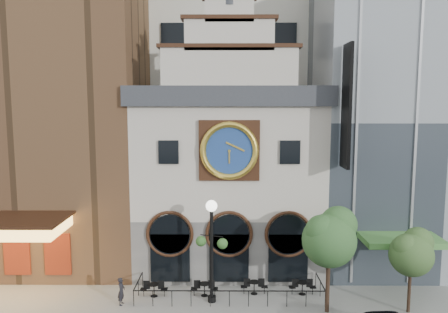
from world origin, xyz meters
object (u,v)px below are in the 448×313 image
Objects in this scene: bistro_2 at (254,286)px; bistro_3 at (302,287)px; tree_right at (412,251)px; bistro_1 at (204,288)px; tree_left at (330,236)px; bistro_0 at (154,289)px; pedestrian at (121,291)px; lamppost at (212,240)px.

bistro_2 is 1.00× the size of bistro_3.
bistro_3 is at bearing 158.77° from tree_right.
bistro_1 is 7.96m from tree_left.
bistro_0 and bistro_2 have the same top height.
bistro_0 is 1.01× the size of pedestrian.
tree_right is (4.37, -0.01, -0.83)m from tree_left.
pedestrian is at bearing 176.23° from tree_left.
tree_left reaches higher than pedestrian.
bistro_3 is 0.27× the size of lamppost.
bistro_0 is at bearing -178.25° from bistro_1.
tree_right is at bearing -0.10° from tree_left.
lamppost is (5.04, 0.39, 2.85)m from pedestrian.
bistro_1 is (2.93, 0.09, 0.00)m from bistro_0.
bistro_1 is 5.75m from bistro_3.
bistro_2 is 2.83m from bistro_3.
bistro_0 is 5.86m from bistro_2.
bistro_0 is 14.48m from tree_right.
bistro_0 is 10.55m from tree_left.
tree_left is at bearing -89.10° from pedestrian.
tree_left is 4.45m from tree_right.
tree_left is at bearing -15.38° from bistro_1.
bistro_2 is at bearing 179.11° from bistro_3.
bistro_1 is 3.28m from lamppost.
bistro_3 is 6.48m from tree_right.
pedestrian is 0.34× the size of tree_right.
bistro_0 is 8.68m from bistro_3.
bistro_2 is at bearing -74.88° from pedestrian.
bistro_2 is (2.92, 0.27, 0.00)m from bistro_1.
bistro_0 is at bearing -177.93° from bistro_3.
pedestrian reaches higher than bistro_3.
bistro_3 is 6.24m from lamppost.
lamppost reaches higher than bistro_1.
tree_right is at bearing 12.72° from lamppost.
tree_left is (1.02, -2.09, 3.75)m from bistro_3.
tree_left is at bearing 179.90° from tree_right.
tree_right is at bearing -21.23° from bistro_3.
bistro_1 and bistro_3 have the same top height.
pedestrian is at bearing -156.80° from lamppost.
bistro_2 is 4.14m from lamppost.
pedestrian is 0.27× the size of tree_left.
bistro_3 is at bearing -77.94° from pedestrian.
bistro_1 is at bearing -177.77° from bistro_3.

